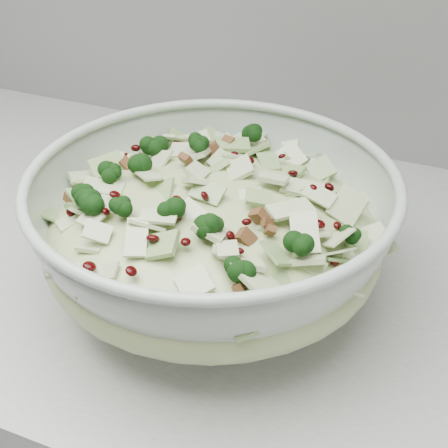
# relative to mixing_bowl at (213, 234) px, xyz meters

# --- Properties ---
(mixing_bowl) EXTENTS (0.38, 0.38, 0.14)m
(mixing_bowl) POSITION_rel_mixing_bowl_xyz_m (0.00, 0.00, 0.00)
(mixing_bowl) COLOR #A7B8A9
(mixing_bowl) RESTS_ON counter
(salad) EXTENTS (0.33, 0.33, 0.14)m
(salad) POSITION_rel_mixing_bowl_xyz_m (-0.00, -0.00, 0.02)
(salad) COLOR #A5B179
(salad) RESTS_ON mixing_bowl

